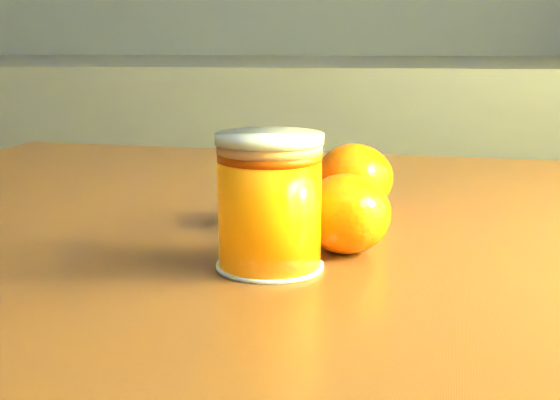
{
  "coord_description": "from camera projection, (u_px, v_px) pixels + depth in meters",
  "views": [
    {
      "loc": [
        0.84,
        -0.3,
        0.98
      ],
      "look_at": [
        0.79,
        0.22,
        0.86
      ],
      "focal_mm": 50.0,
      "sensor_mm": 36.0,
      "label": 1
    }
  ],
  "objects": [
    {
      "name": "table",
      "position": [
        386.0,
        350.0,
        0.66
      ],
      "size": [
        1.18,
        0.9,
        0.81
      ],
      "rotation": [
        0.0,
        0.0,
        -0.14
      ],
      "color": "brown",
      "rests_on": "ground"
    },
    {
      "name": "orange_extra",
      "position": [
        346.0,
        214.0,
        0.57
      ],
      "size": [
        0.09,
        0.09,
        0.06
      ],
      "primitive_type": "ellipsoid",
      "rotation": [
        0.0,
        0.0,
        0.4
      ],
      "color": "#FB6605",
      "rests_on": "table"
    },
    {
      "name": "orange_front",
      "position": [
        274.0,
        196.0,
        0.64
      ],
      "size": [
        0.07,
        0.07,
        0.05
      ],
      "primitive_type": "ellipsoid",
      "rotation": [
        0.0,
        0.0,
        0.17
      ],
      "color": "#FB6605",
      "rests_on": "table"
    },
    {
      "name": "orange_back",
      "position": [
        354.0,
        178.0,
        0.69
      ],
      "size": [
        0.09,
        0.09,
        0.06
      ],
      "primitive_type": "ellipsoid",
      "rotation": [
        0.0,
        0.0,
        0.42
      ],
      "color": "#FB6605",
      "rests_on": "table"
    },
    {
      "name": "juice_glass",
      "position": [
        270.0,
        203.0,
        0.52
      ],
      "size": [
        0.07,
        0.07,
        0.09
      ],
      "rotation": [
        0.0,
        0.0,
        -0.25
      ],
      "color": "orange",
      "rests_on": "table"
    },
    {
      "name": "kitchen_counter",
      "position": [
        1.0,
        248.0,
        1.89
      ],
      "size": [
        3.15,
        0.6,
        0.9
      ],
      "primitive_type": "cube",
      "color": "#4C4C51",
      "rests_on": "ground"
    }
  ]
}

